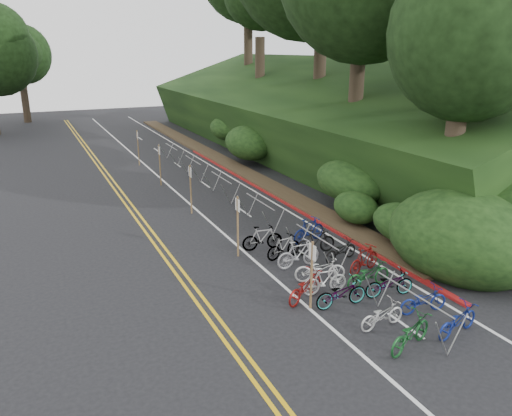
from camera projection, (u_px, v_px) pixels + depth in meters
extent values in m
plane|color=black|center=(283.00, 317.00, 15.50)|extent=(120.00, 120.00, 0.00)
cube|color=gold|center=(142.00, 227.00, 23.26)|extent=(0.12, 80.00, 0.01)
cube|color=gold|center=(148.00, 226.00, 23.38)|extent=(0.12, 80.00, 0.01)
cube|color=silver|center=(206.00, 218.00, 24.53)|extent=(0.12, 80.00, 0.01)
cube|color=silver|center=(281.00, 207.00, 26.22)|extent=(0.12, 80.00, 0.01)
cube|color=silver|center=(405.00, 325.00, 15.02)|extent=(0.10, 1.60, 0.01)
cube|color=silver|center=(305.00, 254.00, 20.20)|extent=(0.10, 1.60, 0.01)
cube|color=silver|center=(245.00, 212.00, 25.37)|extent=(0.10, 1.60, 0.01)
cube|color=silver|center=(205.00, 184.00, 30.55)|extent=(0.10, 1.60, 0.01)
cube|color=silver|center=(177.00, 165.00, 35.73)|extent=(0.10, 1.60, 0.01)
cube|color=silver|center=(156.00, 150.00, 40.90)|extent=(0.10, 1.60, 0.01)
cube|color=silver|center=(140.00, 139.00, 46.08)|extent=(0.10, 1.60, 0.01)
cube|color=maroon|center=(273.00, 195.00, 28.13)|extent=(0.25, 28.00, 0.10)
cube|color=black|center=(304.00, 117.00, 39.06)|extent=(12.32, 44.00, 9.11)
cube|color=#382819|center=(220.00, 160.00, 37.03)|extent=(1.40, 44.00, 0.16)
ellipsoid|color=#284C19|center=(403.00, 223.00, 20.67)|extent=(2.00, 2.80, 1.60)
ellipsoid|color=#284C19|center=(349.00, 182.00, 25.15)|extent=(2.60, 3.64, 2.08)
ellipsoid|color=#284C19|center=(309.00, 150.00, 30.67)|extent=(2.20, 3.08, 1.76)
ellipsoid|color=#284C19|center=(248.00, 143.00, 35.42)|extent=(3.00, 4.20, 2.40)
ellipsoid|color=#284C19|center=(226.00, 128.00, 40.83)|extent=(2.40, 3.36, 1.92)
ellipsoid|color=#284C19|center=(223.00, 113.00, 44.59)|extent=(2.80, 3.92, 2.24)
ellipsoid|color=#284C19|center=(356.00, 207.00, 23.22)|extent=(1.80, 2.52, 1.44)
ellipsoid|color=#284C19|center=(289.00, 130.00, 34.26)|extent=(3.20, 4.48, 2.56)
ellipsoid|color=black|center=(465.00, 236.00, 18.78)|extent=(5.28, 6.16, 3.52)
cylinder|color=#2D2319|center=(453.00, 148.00, 20.68)|extent=(0.80, 0.80, 5.64)
ellipsoid|color=black|center=(469.00, 16.00, 19.11)|extent=(7.72, 7.72, 7.33)
cylinder|color=#2D2319|center=(450.00, 86.00, 23.59)|extent=(0.87, 0.87, 6.95)
cylinder|color=#2D2319|center=(356.00, 89.00, 28.52)|extent=(0.85, 0.85, 6.51)
cylinder|color=#2D2319|center=(320.00, 64.00, 36.08)|extent=(0.89, 0.89, 7.38)
cylinder|color=#2D2319|center=(260.00, 74.00, 42.90)|extent=(0.82, 0.82, 6.08)
ellipsoid|color=black|center=(260.00, 6.00, 41.23)|extent=(8.10, 8.10, 7.70)
cylinder|color=#2D2319|center=(248.00, 58.00, 50.47)|extent=(0.87, 0.87, 6.95)
cylinder|color=#2D2319|center=(25.00, 99.00, 55.42)|extent=(0.78, 0.78, 5.21)
ellipsoid|color=black|center=(19.00, 55.00, 54.01)|extent=(6.75, 6.75, 6.42)
cylinder|color=gray|center=(413.00, 293.00, 14.45)|extent=(0.05, 3.17, 0.05)
cylinder|color=gray|center=(442.00, 339.00, 13.24)|extent=(0.60, 0.04, 1.17)
cylinder|color=gray|center=(457.00, 335.00, 13.46)|extent=(0.60, 0.04, 1.17)
cylinder|color=gray|center=(372.00, 292.00, 15.80)|extent=(0.60, 0.04, 1.17)
cylinder|color=gray|center=(386.00, 289.00, 16.02)|extent=(0.60, 0.04, 1.17)
cylinder|color=gray|center=(316.00, 236.00, 18.94)|extent=(0.05, 3.00, 0.05)
cylinder|color=gray|center=(330.00, 265.00, 17.80)|extent=(0.58, 0.04, 1.13)
cylinder|color=gray|center=(343.00, 263.00, 18.02)|extent=(0.58, 0.04, 1.13)
cylinder|color=gray|center=(292.00, 239.00, 20.21)|extent=(0.58, 0.04, 1.13)
cylinder|color=gray|center=(304.00, 237.00, 20.44)|extent=(0.58, 0.04, 1.13)
cylinder|color=gray|center=(260.00, 201.00, 23.26)|extent=(0.05, 3.00, 0.05)
cylinder|color=gray|center=(268.00, 223.00, 22.11)|extent=(0.58, 0.04, 1.13)
cylinder|color=gray|center=(279.00, 221.00, 22.34)|extent=(0.58, 0.04, 1.13)
cylinder|color=gray|center=(243.00, 206.00, 24.53)|extent=(0.58, 0.04, 1.13)
cylinder|color=gray|center=(253.00, 204.00, 24.75)|extent=(0.58, 0.04, 1.13)
cylinder|color=gray|center=(221.00, 177.00, 27.57)|extent=(0.05, 3.00, 0.05)
cylinder|color=gray|center=(226.00, 194.00, 26.43)|extent=(0.58, 0.04, 1.13)
cylinder|color=gray|center=(236.00, 193.00, 26.65)|extent=(0.58, 0.04, 1.13)
cylinder|color=gray|center=(208.00, 182.00, 28.84)|extent=(0.58, 0.04, 1.13)
cylinder|color=gray|center=(217.00, 181.00, 29.07)|extent=(0.58, 0.04, 1.13)
cylinder|color=gray|center=(193.00, 160.00, 31.88)|extent=(0.05, 3.00, 0.05)
cylinder|color=gray|center=(196.00, 174.00, 30.74)|extent=(0.58, 0.04, 1.13)
cylinder|color=gray|center=(205.00, 173.00, 30.97)|extent=(0.58, 0.04, 1.13)
cylinder|color=gray|center=(183.00, 165.00, 33.16)|extent=(0.58, 0.04, 1.13)
cylinder|color=gray|center=(191.00, 164.00, 33.38)|extent=(0.58, 0.04, 1.13)
cylinder|color=gray|center=(171.00, 147.00, 36.20)|extent=(0.05, 3.00, 0.05)
cylinder|color=gray|center=(173.00, 158.00, 35.05)|extent=(0.58, 0.04, 1.13)
cylinder|color=gray|center=(181.00, 158.00, 35.28)|extent=(0.58, 0.04, 1.13)
cylinder|color=gray|center=(163.00, 151.00, 37.47)|extent=(0.58, 0.04, 1.13)
cylinder|color=gray|center=(170.00, 151.00, 37.69)|extent=(0.58, 0.04, 1.13)
cylinder|color=brown|center=(311.00, 276.00, 15.69)|extent=(0.08, 0.08, 2.30)
cube|color=silver|center=(312.00, 252.00, 15.45)|extent=(0.02, 0.40, 0.50)
cylinder|color=brown|center=(238.00, 227.00, 19.67)|extent=(0.08, 0.08, 2.50)
cube|color=silver|center=(238.00, 205.00, 19.40)|extent=(0.02, 0.40, 0.50)
cylinder|color=brown|center=(191.00, 190.00, 24.85)|extent=(0.08, 0.08, 2.50)
cube|color=silver|center=(190.00, 172.00, 24.57)|extent=(0.02, 0.40, 0.50)
cylinder|color=brown|center=(160.00, 165.00, 30.02)|extent=(0.08, 0.08, 2.50)
cube|color=silver|center=(159.00, 150.00, 29.75)|extent=(0.02, 0.40, 0.50)
cylinder|color=brown|center=(138.00, 148.00, 35.20)|extent=(0.08, 0.08, 2.50)
cube|color=silver|center=(137.00, 135.00, 34.93)|extent=(0.02, 0.40, 0.50)
imported|color=maroon|center=(305.00, 287.00, 16.42)|extent=(1.38, 1.94, 0.97)
imported|color=#144C1E|center=(410.00, 333.00, 13.74)|extent=(1.21, 1.99, 0.99)
imported|color=navy|center=(458.00, 320.00, 14.42)|extent=(0.96, 1.86, 0.93)
imported|color=beige|center=(382.00, 315.00, 14.81)|extent=(0.67, 1.63, 0.84)
imported|color=navy|center=(423.00, 300.00, 15.65)|extent=(0.77, 1.72, 0.87)
imported|color=slate|center=(341.00, 293.00, 16.00)|extent=(0.72, 1.84, 0.95)
imported|color=slate|center=(389.00, 284.00, 16.68)|extent=(0.90, 1.83, 0.92)
imported|color=beige|center=(325.00, 280.00, 16.85)|extent=(0.60, 1.68, 0.99)
imported|color=#144C1E|center=(368.00, 274.00, 17.32)|extent=(0.74, 1.86, 0.96)
imported|color=beige|center=(320.00, 269.00, 17.74)|extent=(1.18, 1.94, 0.96)
imported|color=maroon|center=(364.00, 259.00, 18.42)|extent=(1.06, 1.83, 1.06)
imported|color=#9E9EA3|center=(299.00, 254.00, 18.87)|extent=(0.53, 1.81, 1.08)
imported|color=black|center=(341.00, 250.00, 19.53)|extent=(0.88, 1.70, 0.85)
imported|color=slate|center=(284.00, 247.00, 19.71)|extent=(0.74, 1.69, 0.98)
imported|color=black|center=(316.00, 241.00, 20.13)|extent=(0.54, 1.79, 1.07)
imported|color=slate|center=(262.00, 238.00, 20.54)|extent=(0.71, 1.78, 1.04)
imported|color=navy|center=(309.00, 230.00, 21.36)|extent=(0.98, 1.88, 1.09)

